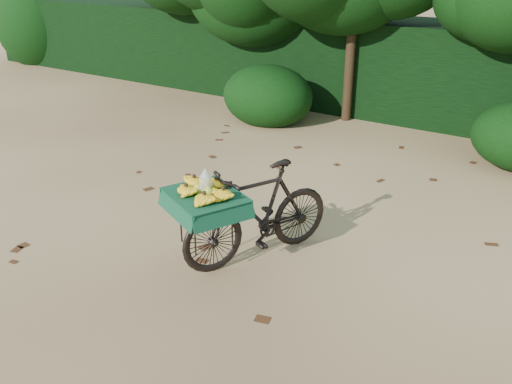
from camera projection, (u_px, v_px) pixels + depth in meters
The scene contains 6 objects.
ground at pixel (289, 265), 5.65m from camera, with size 80.00×80.00×0.00m, color tan.
vendor_bicycle at pixel (256, 212), 5.58m from camera, with size 1.31×1.88×1.06m.
hedge_backdrop at pixel (461, 75), 10.08m from camera, with size 26.00×1.80×1.80m, color black.
tree_row at pixel (420, 15), 9.36m from camera, with size 14.50×2.00×4.00m, color black, non-canonical shape.
bush_clumps at pixel (456, 129), 8.49m from camera, with size 8.80×1.70×0.90m, color black, non-canonical shape.
leaf_litter at pixel (318, 240), 6.14m from camera, with size 7.00×7.30×0.01m, color #462512, non-canonical shape.
Camera 1 is at (2.40, -4.23, 2.99)m, focal length 38.00 mm.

